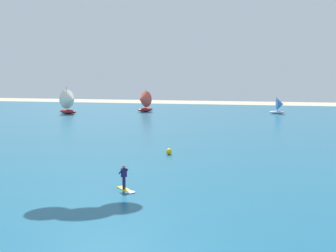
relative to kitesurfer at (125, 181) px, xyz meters
name	(u,v)px	position (x,y,z in m)	size (l,w,h in m)	color
ocean	(221,127)	(3.61, 34.63, -0.65)	(160.00, 90.00, 0.10)	#1E607F
kitesurfer	(125,181)	(0.00, 0.00, 0.00)	(1.75, 1.82, 1.67)	yellow
sailboat_far_left	(279,106)	(13.34, 57.07, 1.04)	(3.12, 2.66, 3.60)	silver
sailboat_leading	(143,101)	(-14.50, 55.60, 1.64)	(4.00, 4.41, 4.90)	maroon
sailboat_far_right	(70,101)	(-27.52, 47.89, 1.87)	(4.79, 4.29, 5.40)	maroon
marker_buoy	(169,151)	(0.36, 12.36, -0.31)	(0.59, 0.59, 0.59)	yellow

